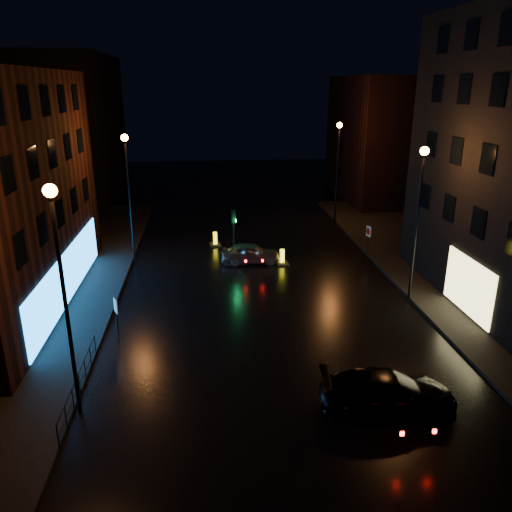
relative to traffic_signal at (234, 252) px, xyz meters
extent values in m
plane|color=black|center=(1.20, -14.00, -0.50)|extent=(120.00, 120.00, 0.00)
cube|color=black|center=(-12.80, -6.00, -0.43)|extent=(12.00, 44.00, 0.15)
cube|color=black|center=(15.20, -6.00, -0.43)|extent=(12.00, 44.00, 0.15)
cube|color=black|center=(-14.80, 21.00, 6.50)|extent=(8.00, 16.00, 14.00)
cube|color=black|center=(16.20, 18.00, 5.50)|extent=(8.00, 14.00, 12.00)
cylinder|color=black|center=(-6.60, -16.00, 3.50)|extent=(0.14, 0.14, 8.00)
cylinder|color=black|center=(-6.60, -16.00, 7.50)|extent=(0.20, 0.20, 0.25)
sphere|color=orange|center=(-6.60, -16.00, 7.65)|extent=(0.44, 0.44, 0.44)
cylinder|color=black|center=(-6.60, 0.00, 3.50)|extent=(0.14, 0.14, 8.00)
cylinder|color=black|center=(-6.60, 0.00, 7.50)|extent=(0.20, 0.20, 0.25)
sphere|color=orange|center=(-6.60, 0.00, 7.65)|extent=(0.44, 0.44, 0.44)
cylinder|color=black|center=(9.00, -8.00, 3.50)|extent=(0.14, 0.14, 8.00)
cylinder|color=black|center=(9.00, -8.00, 7.50)|extent=(0.20, 0.20, 0.25)
sphere|color=orange|center=(9.00, -8.00, 7.65)|extent=(0.44, 0.44, 0.44)
cylinder|color=black|center=(9.00, 8.00, 3.50)|extent=(0.14, 0.14, 8.00)
cylinder|color=black|center=(9.00, 8.00, 7.50)|extent=(0.20, 0.20, 0.25)
sphere|color=orange|center=(9.00, 8.00, 7.65)|extent=(0.44, 0.44, 0.44)
cube|color=black|center=(0.00, 0.00, -0.44)|extent=(1.40, 2.40, 0.12)
cylinder|color=black|center=(0.00, 0.00, 0.90)|extent=(0.12, 0.12, 2.80)
cube|color=black|center=(0.00, 0.00, 2.50)|extent=(0.28, 0.22, 0.90)
cylinder|color=#0CFF59|center=(0.14, 0.00, 2.22)|extent=(0.05, 0.18, 0.18)
cylinder|color=black|center=(-6.80, -15.00, 0.47)|extent=(0.05, 6.00, 0.05)
cylinder|color=black|center=(-6.80, -15.00, 0.00)|extent=(0.04, 6.00, 0.04)
cylinder|color=black|center=(-6.80, -18.00, 0.00)|extent=(0.04, 0.04, 1.00)
cylinder|color=black|center=(-6.80, -15.00, 0.00)|extent=(0.04, 0.04, 1.00)
cylinder|color=black|center=(-6.80, -12.00, 0.00)|extent=(0.04, 0.04, 1.00)
imported|color=#A5A9AD|center=(1.05, -0.73, 0.16)|extent=(3.98, 1.76, 1.33)
imported|color=black|center=(4.55, -16.96, 0.21)|extent=(5.10, 2.49, 1.43)
cube|color=black|center=(3.11, -1.17, -0.45)|extent=(0.82, 1.18, 0.09)
cube|color=yellow|center=(3.11, -1.17, 0.02)|extent=(0.28, 0.19, 0.95)
cube|color=black|center=(3.11, -1.17, 0.02)|extent=(0.29, 0.03, 0.57)
cube|color=black|center=(-1.19, 3.27, -0.45)|extent=(0.86, 1.20, 0.10)
cube|color=yellow|center=(-1.19, 3.27, 0.02)|extent=(0.28, 0.19, 0.95)
cube|color=black|center=(-1.19, 3.27, 0.02)|extent=(0.29, 0.04, 0.57)
cylinder|color=black|center=(-6.04, -10.61, 0.49)|extent=(0.05, 0.05, 1.99)
cube|color=white|center=(-6.04, -10.61, 1.22)|extent=(0.25, 0.47, 0.68)
cylinder|color=#B20C0C|center=(-6.01, -10.60, 1.22)|extent=(0.18, 0.37, 0.40)
cylinder|color=black|center=(9.10, -0.45, 0.56)|extent=(0.06, 0.06, 2.12)
cube|color=white|center=(9.10, -0.45, 1.33)|extent=(0.17, 0.53, 0.72)
cylinder|color=#B20C0C|center=(9.07, -0.45, 1.33)|extent=(0.12, 0.42, 0.42)
camera|label=1|loc=(-1.82, -31.84, 10.80)|focal=35.00mm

